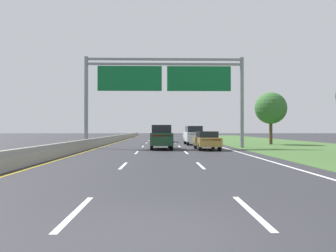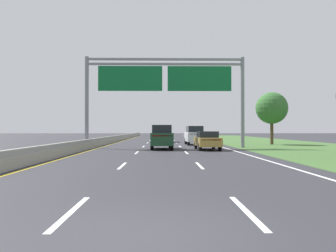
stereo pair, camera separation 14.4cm
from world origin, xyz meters
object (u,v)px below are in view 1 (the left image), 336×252
overhead_sign_gantry (164,83)px  car_darkgreen_centre_lane_suv (161,137)px  roadside_tree_mid (271,108)px  car_white_right_lane_suv (194,135)px  pickup_truck_grey (162,134)px  car_gold_right_lane_sedan (207,140)px

overhead_sign_gantry → car_darkgreen_centre_lane_suv: 5.46m
overhead_sign_gantry → roadside_tree_mid: bearing=28.3°
car_darkgreen_centre_lane_suv → roadside_tree_mid: size_ratio=0.79×
car_white_right_lane_suv → overhead_sign_gantry: bearing=151.1°
car_darkgreen_centre_lane_suv → car_white_right_lane_suv: size_ratio=1.00×
overhead_sign_gantry → car_darkgreen_centre_lane_suv: bearing=-98.6°
overhead_sign_gantry → car_white_right_lane_suv: 8.88m
overhead_sign_gantry → car_darkgreen_centre_lane_suv: size_ratio=3.18×
overhead_sign_gantry → car_darkgreen_centre_lane_suv: (-0.32, -2.09, -5.03)m
pickup_truck_grey → car_gold_right_lane_sedan: 18.07m
pickup_truck_grey → car_gold_right_lane_sedan: pickup_truck_grey is taller
car_darkgreen_centre_lane_suv → overhead_sign_gantry: bearing=-9.9°
roadside_tree_mid → overhead_sign_gantry: bearing=-151.7°
overhead_sign_gantry → car_white_right_lane_suv: (3.38, 6.48, -5.03)m
overhead_sign_gantry → car_gold_right_lane_sedan: (3.58, -3.00, -5.31)m
overhead_sign_gantry → car_white_right_lane_suv: size_ratio=3.18×
pickup_truck_grey → car_white_right_lane_suv: 8.92m
overhead_sign_gantry → car_white_right_lane_suv: overhead_sign_gantry is taller
car_gold_right_lane_sedan → roadside_tree_mid: roadside_tree_mid is taller
pickup_truck_grey → roadside_tree_mid: size_ratio=0.91×
car_darkgreen_centre_lane_suv → car_white_right_lane_suv: same height
car_darkgreen_centre_lane_suv → roadside_tree_mid: (12.58, 8.69, 3.06)m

